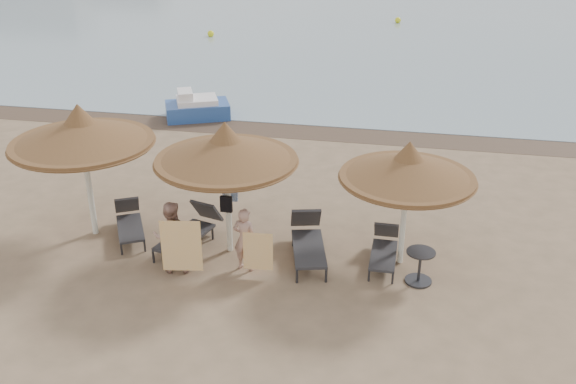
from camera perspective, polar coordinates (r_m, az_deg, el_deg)
name	(u,v)px	position (r m, az deg, el deg)	size (l,w,h in m)	color
ground	(223,277)	(14.07, -5.79, -7.53)	(160.00, 160.00, 0.00)	#937658
wet_sand_strip	(299,131)	(22.32, 0.96, 5.45)	(200.00, 1.60, 0.01)	brown
palapa_left	(81,132)	(15.34, -17.92, 5.10)	(3.31, 3.31, 3.28)	silver
palapa_center	(226,150)	(13.94, -5.55, 3.76)	(3.18, 3.18, 3.15)	silver
palapa_right	(408,168)	(13.69, 10.62, 2.14)	(2.93, 2.93, 2.90)	silver
lounger_far_left	(129,221)	(15.94, -13.93, -2.55)	(1.31, 1.81, 0.78)	#2C2D31
lounger_near_left	(191,229)	(15.18, -8.58, -3.30)	(1.18, 2.10, 0.89)	#2C2D31
lounger_near_right	(308,240)	(14.57, 1.78, -4.25)	(1.15, 2.17, 0.93)	#2C2D31
lounger_far_right	(384,248)	(14.55, 8.56, -4.94)	(0.58, 1.68, 0.75)	#2C2D31
side_table	(419,268)	(13.95, 11.61, -6.60)	(0.62, 0.62, 0.74)	#2C2D31
person_left	(171,231)	(14.01, -10.37, -3.47)	(0.88, 0.57, 1.91)	tan
person_right	(245,235)	(13.88, -3.87, -3.80)	(0.79, 0.51, 1.72)	tan
towel_left	(181,246)	(13.67, -9.46, -4.77)	(0.85, 0.16, 1.20)	orange
towel_right	(258,252)	(13.71, -2.68, -5.31)	(0.64, 0.06, 0.90)	orange
bag_patterned	(230,192)	(14.53, -5.17, 0.00)	(0.35, 0.14, 0.43)	silver
bag_dark	(226,204)	(14.30, -5.52, -1.08)	(0.27, 0.09, 0.38)	black
pedal_boat	(196,108)	(23.76, -8.14, 7.44)	(2.60, 2.12, 1.05)	#2A509D
buoy_left	(211,34)	(37.49, -6.89, 13.80)	(0.37, 0.37, 0.37)	yellow
buoy_mid	(398,20)	(41.81, 9.74, 14.82)	(0.37, 0.37, 0.37)	yellow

